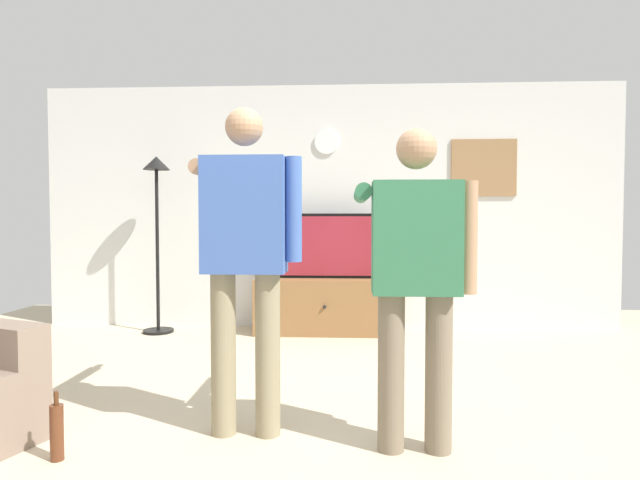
{
  "coord_description": "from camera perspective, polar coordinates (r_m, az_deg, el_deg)",
  "views": [
    {
      "loc": [
        0.2,
        -2.86,
        1.21
      ],
      "look_at": [
        -0.01,
        1.2,
        1.05
      ],
      "focal_mm": 29.01,
      "sensor_mm": 36.0,
      "label": 1
    }
  ],
  "objects": [
    {
      "name": "ground_plane",
      "position": [
        3.11,
        -1.11,
        -20.63
      ],
      "size": [
        8.4,
        8.4,
        0.0
      ],
      "primitive_type": "plane",
      "color": "beige"
    },
    {
      "name": "back_wall",
      "position": [
        5.82,
        0.95,
        3.65
      ],
      "size": [
        6.4,
        0.1,
        2.7
      ],
      "primitive_type": "cube",
      "color": "silver",
      "rests_on": "ground_plane"
    },
    {
      "name": "tv_stand",
      "position": [
        5.54,
        0.62,
        -7.27
      ],
      "size": [
        1.49,
        0.48,
        0.58
      ],
      "color": "olive",
      "rests_on": "ground_plane"
    },
    {
      "name": "television",
      "position": [
        5.52,
        0.64,
        -0.65
      ],
      "size": [
        1.18,
        0.07,
        0.69
      ],
      "color": "black",
      "rests_on": "tv_stand"
    },
    {
      "name": "wall_clock",
      "position": [
        5.82,
        0.75,
        10.77
      ],
      "size": [
        0.27,
        0.03,
        0.27
      ],
      "primitive_type": "cylinder",
      "rotation": [
        1.57,
        0.0,
        0.0
      ],
      "color": "white"
    },
    {
      "name": "framed_picture",
      "position": [
        5.97,
        17.6,
        7.61
      ],
      "size": [
        0.7,
        0.04,
        0.62
      ],
      "primitive_type": "cube",
      "color": "#997047"
    },
    {
      "name": "floor_lamp",
      "position": [
        5.77,
        -17.56,
        3.5
      ],
      "size": [
        0.32,
        0.32,
        1.88
      ],
      "color": "black",
      "rests_on": "ground_plane"
    },
    {
      "name": "person_standing_nearer_lamp",
      "position": [
        2.92,
        -8.25,
        -0.88
      ],
      "size": [
        0.64,
        0.78,
        1.83
      ],
      "color": "gray",
      "rests_on": "ground_plane"
    },
    {
      "name": "person_standing_nearer_couch",
      "position": [
        2.73,
        10.46,
        -3.1
      ],
      "size": [
        0.63,
        0.78,
        1.68
      ],
      "color": "#7A6B56",
      "rests_on": "ground_plane"
    },
    {
      "name": "beverage_bottle",
      "position": [
        3.07,
        -27.04,
        -18.3
      ],
      "size": [
        0.07,
        0.07,
        0.35
      ],
      "color": "#592D19",
      "rests_on": "ground_plane"
    }
  ]
}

